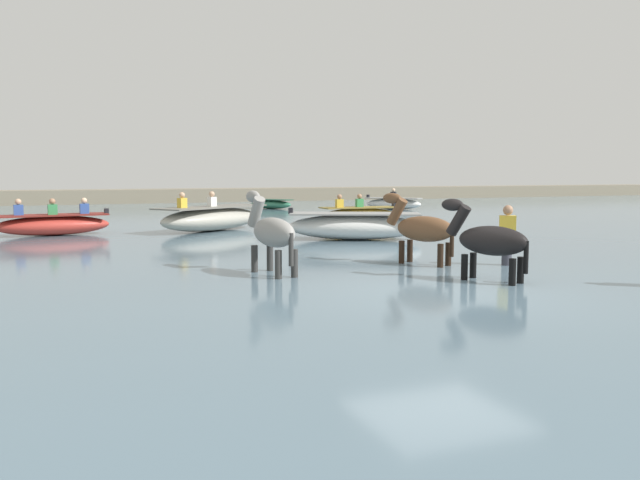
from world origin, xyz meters
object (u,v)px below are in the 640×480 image
at_px(horse_flank_black, 489,243).
at_px(horse_trailing_grey, 272,235).
at_px(boat_distant_west, 271,204).
at_px(person_wading_mid, 507,243).
at_px(boat_distant_east, 211,218).
at_px(boat_mid_channel, 393,203).
at_px(boat_mid_outer, 53,224).
at_px(boat_far_offshore, 359,215).
at_px(boat_near_port, 355,226).
at_px(horse_lead_bay, 422,231).

bearing_deg(horse_flank_black, horse_trailing_grey, 146.24).
height_order(boat_distant_west, person_wading_mid, person_wading_mid).
relative_size(boat_distant_east, boat_mid_channel, 1.52).
bearing_deg(boat_mid_outer, person_wading_mid, -50.62).
bearing_deg(boat_mid_outer, boat_mid_channel, 28.00).
relative_size(boat_distant_east, person_wading_mid, 2.57).
relative_size(horse_flank_black, person_wading_mid, 1.12).
height_order(boat_far_offshore, boat_near_port, boat_far_offshore).
bearing_deg(boat_far_offshore, boat_mid_channel, 54.08).
xyz_separation_m(boat_distant_east, boat_distant_west, (5.69, 11.56, -0.15)).
bearing_deg(boat_distant_west, horse_flank_black, -98.55).
height_order(horse_trailing_grey, boat_near_port, horse_trailing_grey).
height_order(boat_mid_outer, boat_distant_west, boat_mid_outer).
relative_size(horse_lead_bay, person_wading_mid, 1.14).
relative_size(horse_trailing_grey, boat_mid_channel, 0.70).
relative_size(boat_mid_channel, boat_near_port, 0.71).
height_order(horse_lead_bay, horse_flank_black, horse_lead_bay).
bearing_deg(horse_trailing_grey, horse_lead_bay, 2.40).
relative_size(boat_far_offshore, boat_mid_outer, 0.90).
height_order(horse_trailing_grey, boat_mid_outer, horse_trailing_grey).
bearing_deg(horse_trailing_grey, boat_mid_channel, 55.99).
bearing_deg(horse_lead_bay, person_wading_mid, -26.94).
relative_size(boat_distant_east, boat_near_port, 1.07).
distance_m(horse_flank_black, boat_distant_west, 23.41).
height_order(boat_distant_east, boat_far_offshore, boat_distant_east).
bearing_deg(boat_near_port, horse_trailing_grey, -128.22).
xyz_separation_m(horse_trailing_grey, boat_distant_east, (1.01, 9.43, -0.34)).
bearing_deg(boat_distant_west, boat_near_port, -99.38).
xyz_separation_m(horse_lead_bay, boat_far_offshore, (3.53, 10.47, -0.37)).
xyz_separation_m(horse_lead_bay, horse_flank_black, (-0.03, -2.29, -0.02)).
height_order(boat_far_offshore, boat_distant_west, boat_far_offshore).
bearing_deg(boat_distant_east, boat_near_port, -54.11).
bearing_deg(horse_lead_bay, boat_distant_west, 80.61).
relative_size(horse_flank_black, boat_mid_outer, 0.55).
xyz_separation_m(boat_far_offshore, boat_mid_outer, (-10.48, -0.92, 0.02)).
distance_m(horse_lead_bay, boat_mid_outer, 11.81).
bearing_deg(horse_flank_black, horse_lead_bay, 89.30).
bearing_deg(boat_distant_east, horse_flank_black, -79.21).
bearing_deg(boat_far_offshore, boat_near_port, -116.45).
relative_size(horse_trailing_grey, boat_distant_east, 0.46).
relative_size(boat_distant_east, boat_mid_outer, 1.26).
height_order(horse_lead_bay, horse_trailing_grey, horse_trailing_grey).
bearing_deg(boat_near_port, horse_flank_black, -96.74).
bearing_deg(boat_mid_channel, horse_flank_black, -113.99).
distance_m(horse_trailing_grey, boat_mid_outer, 10.37).
bearing_deg(boat_mid_channel, person_wading_mid, -111.73).
xyz_separation_m(boat_distant_east, person_wading_mid, (3.75, -10.07, 0.06)).
relative_size(boat_far_offshore, boat_mid_channel, 1.08).
bearing_deg(boat_near_port, boat_mid_channel, 57.80).
bearing_deg(horse_trailing_grey, boat_mid_outer, 110.94).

